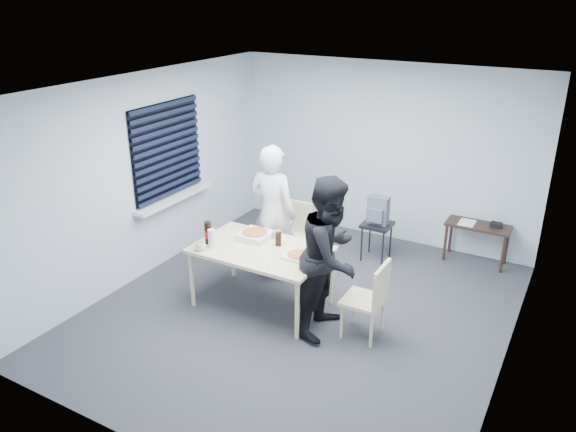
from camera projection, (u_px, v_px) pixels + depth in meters
The scene contains 19 objects.
room at pixel (170, 158), 7.38m from camera, with size 5.00×5.00×5.00m.
dining_table at pixel (261, 253), 6.48m from camera, with size 1.53×0.97×0.74m.
chair_far at pixel (295, 230), 7.52m from camera, with size 0.42×0.42×0.89m.
chair_right at pixel (371, 296), 5.92m from camera, with size 0.42×0.42×0.89m.
person_white at pixel (273, 213), 7.08m from camera, with size 0.65×0.42×1.77m, color silver.
person_black at pixel (331, 256), 5.95m from camera, with size 0.86×0.47×1.77m, color black.
side_table at pixel (478, 230), 7.59m from camera, with size 0.84×0.37×0.56m.
stool at pixel (377, 231), 7.70m from camera, with size 0.39×0.39×0.54m.
backpack at pixel (378, 211), 7.58m from camera, with size 0.28×0.20×0.39m.
pizza_box_a at pixel (255, 235), 6.69m from camera, with size 0.35×0.35×0.09m.
pizza_box_b at pixel (299, 256), 6.23m from camera, with size 0.30×0.30×0.04m.
mug_a at pixel (200, 246), 6.39m from camera, with size 0.12×0.12×0.10m, color silver.
mug_b at pixel (277, 235), 6.70m from camera, with size 0.10×0.10×0.09m, color silver.
cola_glass at pixel (278, 239), 6.50m from camera, with size 0.07×0.07×0.16m, color black.
soda_bottle at pixel (208, 233), 6.53m from camera, with size 0.09×0.09×0.28m.
plastic_cups at pixel (212, 238), 6.45m from camera, with size 0.09×0.09×0.22m, color silver.
rubber_band at pixel (268, 266), 6.05m from camera, with size 0.05×0.05×0.00m, color red.
papers at pixel (467, 223), 7.61m from camera, with size 0.20×0.28×0.00m, color white.
black_box at pixel (496, 225), 7.47m from camera, with size 0.15×0.10×0.06m, color black.
Camera 1 is at (2.65, -5.04, 3.54)m, focal length 35.00 mm.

